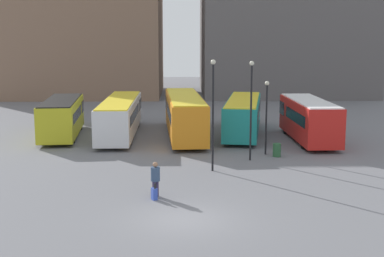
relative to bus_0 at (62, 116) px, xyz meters
name	(u,v)px	position (x,y,z in m)	size (l,w,h in m)	color
ground_plane	(185,219)	(9.28, -19.22, -1.55)	(160.00, 160.00, 0.00)	slate
building_block_left	(79,5)	(-4.09, 30.68, 10.04)	(21.29, 16.84, 23.18)	#7F604C
bus_0	(62,116)	(0.00, 0.00, 0.00)	(3.34, 9.37, 2.86)	gold
bus_1	(120,115)	(4.44, 0.36, 0.01)	(2.53, 12.52, 2.84)	silver
bus_2	(185,114)	(9.43, -0.19, 0.18)	(3.26, 12.53, 3.17)	orange
bus_3	(243,115)	(14.05, 0.66, -0.02)	(4.26, 11.37, 2.80)	#19847F
bus_4	(309,119)	(18.56, -2.14, 0.09)	(2.64, 9.35, 3.04)	red
traveler	(155,176)	(7.91, -15.91, -0.54)	(0.58, 0.58, 1.71)	#382D4C
suitcase	(154,194)	(7.87, -16.43, -1.26)	(0.33, 0.38, 0.82)	#334CB2
lamp_post_0	(213,107)	(10.95, -10.98, 2.14)	(0.28, 0.28, 6.36)	black
lamp_post_1	(251,103)	(13.46, -8.36, 2.04)	(0.28, 0.28, 6.16)	black
lamp_post_2	(266,111)	(14.68, -6.72, 1.33)	(0.28, 0.28, 4.80)	black
trash_bin	(277,150)	(15.30, -7.37, -1.13)	(0.52, 0.52, 0.85)	#285633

